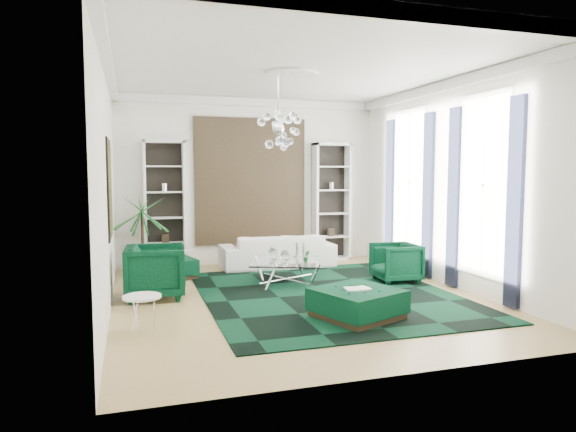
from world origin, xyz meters
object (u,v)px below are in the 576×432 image
object	(u,v)px
sofa	(277,251)
armchair_left	(156,271)
armchair_right	(396,262)
side_table	(143,315)
coffee_table	(286,272)
palm	(142,223)
ottoman_side	(171,269)
ottoman_front	(357,304)

from	to	relation	value
sofa	armchair_left	distance (m)	3.42
sofa	armchair_right	distance (m)	2.77
side_table	coffee_table	bearing A→B (deg)	40.70
coffee_table	palm	xyz separation A→B (m)	(-2.59, 1.63, 0.85)
coffee_table	side_table	size ratio (longest dim) A/B	2.50
sofa	ottoman_side	world-z (taller)	sofa
armchair_right	ottoman_front	world-z (taller)	armchair_right
coffee_table	side_table	distance (m)	3.55
ottoman_side	armchair_left	bearing A→B (deg)	-103.29
ottoman_front	palm	world-z (taller)	palm
coffee_table	ottoman_front	world-z (taller)	same
sofa	armchair_left	world-z (taller)	armchair_left
sofa	armchair_left	bearing A→B (deg)	37.36
coffee_table	palm	world-z (taller)	palm
armchair_right	ottoman_front	xyz separation A→B (m)	(-1.77, -2.08, -0.16)
sofa	ottoman_front	world-z (taller)	sofa
sofa	side_table	size ratio (longest dim) A/B	4.97
palm	side_table	bearing A→B (deg)	-91.51
armchair_right	ottoman_side	bearing A→B (deg)	-107.80
armchair_right	side_table	distance (m)	5.11
armchair_left	armchair_right	world-z (taller)	armchair_left
ottoman_front	side_table	bearing A→B (deg)	175.51
armchair_left	ottoman_front	distance (m)	3.48
coffee_table	palm	size ratio (longest dim) A/B	0.59
ottoman_side	ottoman_front	size ratio (longest dim) A/B	0.81
side_table	palm	xyz separation A→B (m)	(0.10, 3.94, 0.82)
palm	sofa	bearing A→B (deg)	0.67
palm	armchair_left	bearing A→B (deg)	-85.56
armchair_right	coffee_table	bearing A→B (deg)	-99.36
ottoman_front	side_table	distance (m)	3.00
coffee_table	armchair_right	bearing A→B (deg)	-12.66
side_table	palm	bearing A→B (deg)	88.49
coffee_table	ottoman_side	size ratio (longest dim) A/B	1.44
armchair_left	sofa	bearing A→B (deg)	-49.22
armchair_left	side_table	bearing A→B (deg)	175.77
armchair_left	coffee_table	size ratio (longest dim) A/B	0.78
armchair_left	armchair_right	bearing A→B (deg)	-87.18
ottoman_side	palm	distance (m)	1.13
sofa	ottoman_side	xyz separation A→B (m)	(-2.36, -0.53, -0.17)
ottoman_front	coffee_table	bearing A→B (deg)	96.75
armchair_left	ottoman_side	xyz separation A→B (m)	(0.36, 1.54, -0.25)
coffee_table	ottoman_side	bearing A→B (deg)	151.27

